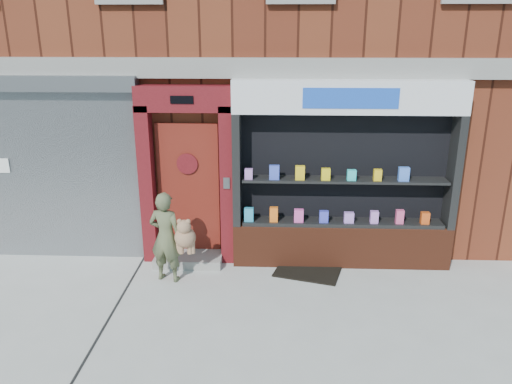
{
  "coord_description": "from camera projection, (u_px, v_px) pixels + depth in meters",
  "views": [
    {
      "loc": [
        0.66,
        -5.76,
        3.72
      ],
      "look_at": [
        0.39,
        1.0,
        1.49
      ],
      "focal_mm": 35.0,
      "sensor_mm": 36.0,
      "label": 1
    }
  ],
  "objects": [
    {
      "name": "ground",
      "position": [
        224.0,
        321.0,
        6.66
      ],
      "size": [
        80.0,
        80.0,
        0.0
      ],
      "primitive_type": "plane",
      "color": "#9E9E99",
      "rests_on": "ground"
    },
    {
      "name": "building",
      "position": [
        247.0,
        15.0,
        11.09
      ],
      "size": [
        12.0,
        8.16,
        8.0
      ],
      "color": "#572214",
      "rests_on": "ground"
    },
    {
      "name": "shutter_bay",
      "position": [
        49.0,
        158.0,
        8.06
      ],
      "size": [
        3.1,
        0.3,
        3.04
      ],
      "color": "gray",
      "rests_on": "ground"
    },
    {
      "name": "red_door_bay",
      "position": [
        187.0,
        176.0,
        8.0
      ],
      "size": [
        1.52,
        0.58,
        2.9
      ],
      "color": "#4E0D12",
      "rests_on": "ground"
    },
    {
      "name": "pharmacy_bay",
      "position": [
        343.0,
        184.0,
        7.88
      ],
      "size": [
        3.5,
        0.41,
        3.0
      ],
      "color": "#5D2716",
      "rests_on": "ground"
    },
    {
      "name": "woman",
      "position": [
        169.0,
        237.0,
        7.53
      ],
      "size": [
        0.76,
        0.45,
        1.43
      ],
      "color": "#515839",
      "rests_on": "ground"
    },
    {
      "name": "doormat",
      "position": [
        308.0,
        271.0,
        8.01
      ],
      "size": [
        1.16,
        0.95,
        0.03
      ],
      "primitive_type": "cube",
      "rotation": [
        0.0,
        0.0,
        -0.28
      ],
      "color": "black",
      "rests_on": "ground"
    }
  ]
}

